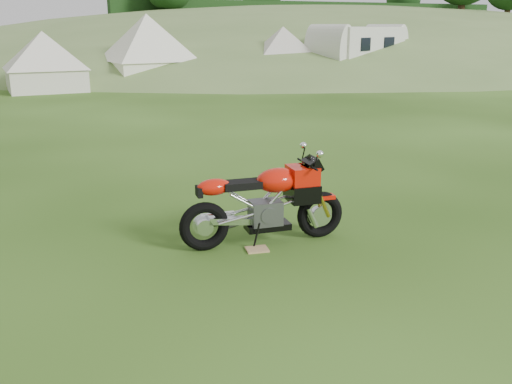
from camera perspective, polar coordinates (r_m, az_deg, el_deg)
name	(u,v)px	position (r m, az deg, el deg)	size (l,w,h in m)	color
ground	(264,303)	(5.32, 0.84, -11.05)	(120.00, 120.00, 0.00)	#203C0D
hillside	(321,54)	(51.41, 6.52, 13.58)	(80.00, 64.00, 8.00)	#5C7B3E
hedgerow	(321,54)	(51.41, 6.52, 13.58)	(36.00, 1.20, 8.60)	#153411
sport_motorcycle	(264,197)	(6.50, 0.79, -0.51)	(1.87, 0.47, 1.12)	red
plywood_board	(257,249)	(6.48, 0.10, -5.75)	(0.25, 0.20, 0.02)	tan
tent_left	(44,59)	(23.61, -20.40, 12.35)	(2.74, 2.74, 2.37)	silver
tent_mid	(148,50)	(25.42, -10.77, 13.75)	(3.22, 3.22, 2.79)	silver
tent_right	(283,53)	(25.95, 2.69, 13.71)	(2.85, 2.85, 2.47)	beige
caravan	(358,53)	(26.91, 10.16, 13.51)	(5.14, 2.30, 2.41)	silver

